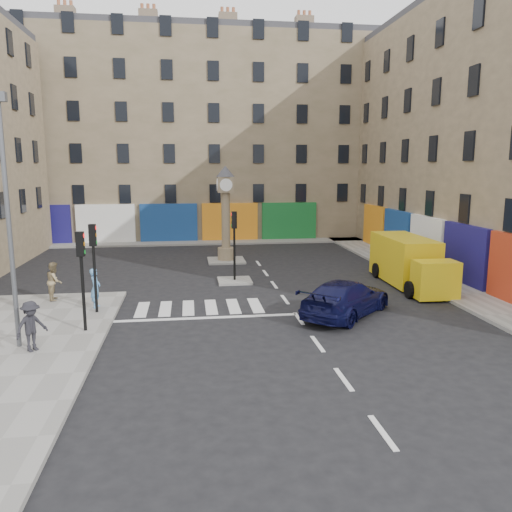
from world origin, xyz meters
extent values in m
plane|color=black|center=(0.00, 0.00, 0.00)|extent=(120.00, 120.00, 0.00)
cube|color=gray|center=(8.70, 10.00, 0.07)|extent=(2.60, 30.00, 0.15)
cube|color=gray|center=(-4.00, 22.20, 0.07)|extent=(32.00, 2.40, 0.15)
cube|color=gray|center=(-2.00, 8.00, 0.06)|extent=(1.80, 1.80, 0.12)
cube|color=gray|center=(-2.00, 14.00, 0.06)|extent=(2.40, 2.40, 0.12)
cube|color=#8C795D|center=(-4.00, 28.00, 8.50)|extent=(32.00, 10.00, 17.00)
cylinder|color=black|center=(-8.30, 0.20, 1.55)|extent=(0.12, 0.12, 2.80)
cube|color=black|center=(-8.30, 0.20, 3.40)|extent=(0.28, 0.22, 0.90)
cylinder|color=black|center=(-8.30, 2.60, 1.55)|extent=(0.12, 0.12, 2.80)
cube|color=black|center=(-8.30, 2.60, 3.40)|extent=(0.28, 0.22, 0.90)
cylinder|color=black|center=(-2.00, 8.00, 1.52)|extent=(0.12, 0.12, 2.80)
cube|color=black|center=(-2.00, 8.00, 3.37)|extent=(0.28, 0.22, 0.90)
cylinder|color=#595B60|center=(-10.20, -1.20, 4.15)|extent=(0.16, 0.16, 8.00)
cylinder|color=#968162|center=(-2.00, 14.00, 0.52)|extent=(1.10, 1.10, 0.80)
cylinder|color=#968162|center=(-2.00, 14.00, 2.72)|extent=(0.56, 0.56, 3.60)
cube|color=#968162|center=(-2.00, 14.00, 5.02)|extent=(1.00, 1.00, 1.00)
cylinder|color=white|center=(-2.00, 13.48, 5.02)|extent=(0.80, 0.06, 0.80)
cone|color=#333338|center=(-2.00, 14.00, 5.87)|extent=(1.20, 1.20, 0.70)
imported|color=black|center=(2.04, 1.19, 0.75)|extent=(5.12, 5.20, 1.51)
cube|color=gold|center=(7.02, 6.74, 1.29)|extent=(2.19, 5.00, 2.37)
cube|color=gold|center=(6.92, 3.03, 0.98)|extent=(1.99, 1.29, 1.75)
cube|color=black|center=(6.92, 2.98, 1.39)|extent=(1.77, 0.97, 0.72)
cylinder|color=black|center=(5.90, 3.47, 0.41)|extent=(0.28, 0.83, 0.82)
cylinder|color=black|center=(7.96, 3.42, 0.41)|extent=(0.28, 0.83, 0.82)
cylinder|color=black|center=(6.02, 8.00, 0.41)|extent=(0.28, 0.83, 0.82)
cylinder|color=black|center=(8.08, 7.95, 0.41)|extent=(0.28, 0.83, 0.82)
imported|color=#5F9DD9|center=(-8.44, 3.34, 1.00)|extent=(0.44, 0.65, 1.71)
imported|color=#9A865F|center=(-10.52, 4.91, 1.02)|extent=(0.75, 0.92, 1.75)
imported|color=#222127|center=(-9.60, -1.75, 1.00)|extent=(1.20, 1.23, 1.69)
camera|label=1|loc=(-4.39, -18.28, 6.14)|focal=35.00mm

